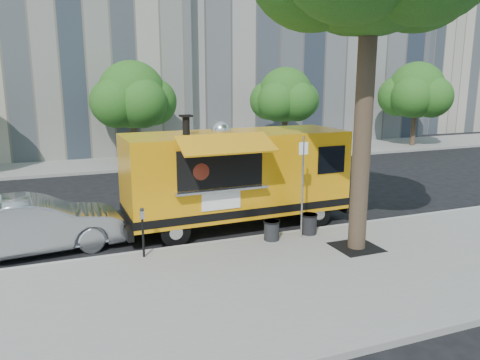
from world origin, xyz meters
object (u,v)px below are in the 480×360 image
at_px(far_tree_d, 416,90).
at_px(sedan, 34,225).
at_px(food_truck, 236,175).
at_px(sign_post, 303,181).
at_px(far_tree_c, 285,95).
at_px(parking_meter, 143,226).
at_px(trash_bin_right, 309,223).
at_px(trash_bin_left, 272,230).
at_px(far_tree_b, 132,95).

bearing_deg(far_tree_d, sedan, -152.76).
bearing_deg(far_tree_d, food_truck, -145.75).
height_order(far_tree_d, sign_post, far_tree_d).
bearing_deg(far_tree_c, food_truck, -123.00).
bearing_deg(parking_meter, trash_bin_right, 0.58).
distance_m(far_tree_c, trash_bin_left, 15.95).
relative_size(far_tree_d, sedan, 1.17).
relative_size(far_tree_b, far_tree_d, 0.97).
xyz_separation_m(far_tree_b, parking_meter, (-2.00, -14.05, -2.85)).
bearing_deg(trash_bin_left, far_tree_c, 62.02).
distance_m(far_tree_b, far_tree_d, 19.00).
xyz_separation_m(sedan, trash_bin_right, (7.61, -1.72, -0.32)).
distance_m(far_tree_b, sign_post, 14.61).
height_order(far_tree_c, trash_bin_right, far_tree_c).
xyz_separation_m(trash_bin_left, trash_bin_right, (1.28, 0.09, 0.02)).
distance_m(far_tree_d, trash_bin_right, 21.51).
relative_size(far_tree_c, parking_meter, 3.90).
relative_size(far_tree_d, parking_meter, 4.23).
xyz_separation_m(far_tree_b, trash_bin_left, (1.67, -14.09, -3.38)).
bearing_deg(food_truck, parking_meter, -151.46).
bearing_deg(far_tree_d, trash_bin_left, -141.08).
xyz_separation_m(food_truck, trash_bin_right, (1.64, -1.86, -1.24)).
distance_m(far_tree_d, sign_post, 21.79).
distance_m(sedan, trash_bin_right, 7.81).
bearing_deg(sign_post, trash_bin_left, 169.51).
height_order(sign_post, parking_meter, sign_post).
relative_size(parking_meter, sedan, 0.28).
relative_size(far_tree_c, far_tree_d, 0.92).
height_order(trash_bin_left, trash_bin_right, trash_bin_right).
xyz_separation_m(far_tree_d, trash_bin_left, (-17.33, -13.99, -3.43)).
xyz_separation_m(far_tree_d, food_truck, (-17.69, -12.04, -2.18)).
height_order(sign_post, food_truck, food_truck).
distance_m(trash_bin_left, trash_bin_right, 1.28).
relative_size(trash_bin_left, trash_bin_right, 0.94).
distance_m(food_truck, sedan, 6.05).
xyz_separation_m(sign_post, sedan, (-7.21, 1.97, -1.06)).
distance_m(sign_post, food_truck, 2.45).
height_order(sign_post, trash_bin_right, sign_post).
bearing_deg(far_tree_b, parking_meter, -98.10).
distance_m(far_tree_c, parking_meter, 17.82).
relative_size(far_tree_c, trash_bin_left, 9.11).
relative_size(parking_meter, trash_bin_left, 2.33).
height_order(sign_post, sedan, sign_post).
height_order(food_truck, trash_bin_right, food_truck).
relative_size(food_truck, trash_bin_left, 12.95).
xyz_separation_m(far_tree_d, sedan, (-23.66, -12.18, -3.10)).
bearing_deg(parking_meter, far_tree_d, 33.60).
bearing_deg(far_tree_b, sign_post, -79.85).
bearing_deg(sedan, far_tree_d, -68.69).
height_order(far_tree_d, trash_bin_left, far_tree_d).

